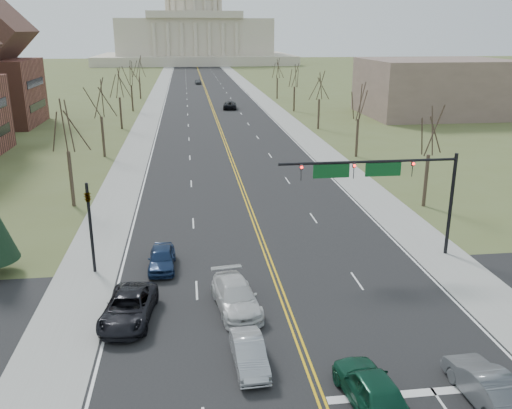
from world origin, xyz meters
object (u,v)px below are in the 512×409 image
object	(u,v)px
car_nb_outer_lead	(486,385)
car_sb_inner_second	(236,296)
signal_mast	(382,177)
signal_left	(90,218)
car_nb_inner_lead	(372,388)
car_sb_outer_lead	(129,308)
car_sb_inner_lead	(249,354)
car_sb_outer_second	(162,258)
car_far_nb	(230,105)
car_far_sb	(198,82)

from	to	relation	value
car_nb_outer_lead	car_sb_inner_second	world-z (taller)	car_sb_inner_second
signal_mast	signal_left	size ratio (longest dim) A/B	2.02
car_nb_inner_lead	car_sb_outer_lead	distance (m)	13.58
car_nb_inner_lead	signal_mast	bearing A→B (deg)	-116.21
car_sb_outer_lead	car_nb_outer_lead	bearing A→B (deg)	-22.63
car_sb_inner_lead	car_sb_outer_second	xyz separation A→B (m)	(-4.43, 11.54, 0.06)
signal_mast	car_sb_outer_lead	xyz separation A→B (m)	(-16.14, -6.60, -5.00)
car_sb_outer_second	car_far_nb	world-z (taller)	car_far_nb
car_far_nb	car_nb_inner_lead	bearing A→B (deg)	94.52
car_sb_inner_second	car_far_nb	bearing A→B (deg)	78.00
car_far_sb	car_sb_outer_second	bearing A→B (deg)	-96.82
car_nb_inner_lead	car_sb_inner_second	world-z (taller)	car_nb_inner_lead
car_sb_inner_lead	car_sb_outer_second	size ratio (longest dim) A/B	0.95
signal_left	car_sb_outer_lead	world-z (taller)	signal_left
signal_mast	car_sb_outer_second	xyz separation A→B (m)	(-14.61, -0.04, -5.03)
car_nb_inner_lead	signal_left	bearing A→B (deg)	-54.26
car_sb_outer_second	car_sb_inner_second	bearing A→B (deg)	-53.80
car_far_sb	car_sb_outer_lead	bearing A→B (deg)	-97.34
car_sb_inner_lead	car_far_nb	world-z (taller)	car_far_nb
car_nb_inner_lead	car_sb_inner_second	xyz separation A→B (m)	(-4.83, 8.92, -0.05)
car_nb_inner_lead	car_far_sb	distance (m)	143.01
car_sb_inner_second	car_sb_outer_second	distance (m)	7.43
car_sb_inner_lead	signal_mast	bearing A→B (deg)	45.93
signal_left	car_far_nb	size ratio (longest dim) A/B	1.08
car_sb_outer_lead	car_sb_inner_second	size ratio (longest dim) A/B	1.01
car_nb_inner_lead	car_sb_outer_second	size ratio (longest dim) A/B	1.16
car_sb_outer_lead	car_far_sb	bearing A→B (deg)	93.65
car_sb_outer_lead	car_far_nb	size ratio (longest dim) A/B	0.97
car_nb_outer_lead	car_sb_inner_lead	size ratio (longest dim) A/B	1.16
signal_mast	car_sb_inner_second	size ratio (longest dim) A/B	2.26
car_nb_inner_lead	car_sb_outer_second	world-z (taller)	car_nb_inner_lead
signal_mast	car_nb_inner_lead	distance (m)	16.71
car_sb_outer_lead	car_sb_outer_second	bearing A→B (deg)	83.60
car_sb_outer_lead	signal_left	bearing A→B (deg)	119.72
car_sb_outer_lead	car_sb_outer_second	world-z (taller)	car_sb_outer_lead
car_sb_inner_second	car_far_sb	world-z (taller)	car_sb_inner_second
signal_left	car_nb_inner_lead	distance (m)	20.37
signal_mast	car_nb_outer_lead	distance (m)	16.12
car_nb_inner_lead	car_far_nb	distance (m)	90.22
signal_left	car_sb_outer_lead	distance (m)	7.76
car_nb_outer_lead	car_far_sb	xyz separation A→B (m)	(-8.39, 143.28, -0.06)
signal_mast	signal_left	bearing A→B (deg)	180.00
car_nb_inner_lead	car_sb_outer_lead	xyz separation A→B (m)	(-10.67, 8.40, -0.08)
signal_mast	car_far_nb	world-z (taller)	signal_mast
car_nb_outer_lead	car_sb_outer_lead	size ratio (longest dim) A/B	0.86
car_sb_inner_lead	car_sb_outer_second	distance (m)	12.36
signal_left	car_sb_inner_second	xyz separation A→B (m)	(8.65, -6.09, -2.92)
signal_mast	car_far_sb	distance (m)	128.37
car_far_sb	car_sb_inner_second	bearing A→B (deg)	-94.86
car_nb_inner_lead	car_far_sb	bearing A→B (deg)	-94.77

